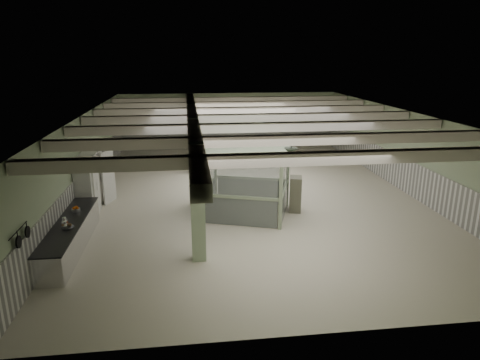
{
  "coord_description": "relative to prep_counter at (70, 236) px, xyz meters",
  "views": [
    {
      "loc": [
        -2.72,
        -17.89,
        5.99
      ],
      "look_at": [
        -0.76,
        -2.07,
        1.3
      ],
      "focal_mm": 32.0,
      "sensor_mm": 36.0,
      "label": 1
    }
  ],
  "objects": [
    {
      "name": "beam_c",
      "position": [
        6.54,
        2.3,
        2.96
      ],
      "size": [
        13.9,
        0.35,
        0.32
      ],
      "primitive_type": "cube",
      "color": "silver",
      "rests_on": "ceiling"
    },
    {
      "name": "prep_counter",
      "position": [
        0.0,
        0.0,
        0.0
      ],
      "size": [
        0.87,
        4.95,
        0.91
      ],
      "color": "silver",
      "rests_on": "floor"
    },
    {
      "name": "column_d",
      "position": [
        4.04,
        12.8,
        1.34
      ],
      "size": [
        0.42,
        0.42,
        3.6
      ],
      "primitive_type": "cube",
      "color": "#B1CAA3",
      "rests_on": "floor"
    },
    {
      "name": "veg_colander",
      "position": [
        0.09,
        -0.47,
        0.53
      ],
      "size": [
        0.41,
        0.41,
        0.18
      ],
      "primitive_type": null,
      "rotation": [
        0.0,
        0.0,
        -0.06
      ],
      "color": "#3A3B3F",
      "rests_on": "prep_counter"
    },
    {
      "name": "skillet_near",
      "position": [
        -0.34,
        -3.01,
        1.17
      ],
      "size": [
        0.04,
        0.31,
        0.31
      ],
      "primitive_type": "cylinder",
      "rotation": [
        0.0,
        1.57,
        0.0
      ],
      "color": "black",
      "rests_on": "hook_rail"
    },
    {
      "name": "beam_a",
      "position": [
        6.54,
        -2.7,
        2.96
      ],
      "size": [
        13.9,
        0.35,
        0.32
      ],
      "primitive_type": "cube",
      "color": "silver",
      "rests_on": "ceiling"
    },
    {
      "name": "pendant_back",
      "position": [
        7.04,
        10.3,
        2.59
      ],
      "size": [
        0.44,
        0.44,
        0.22
      ],
      "primitive_type": "cone",
      "rotation": [
        3.14,
        0.0,
        0.0
      ],
      "color": "#29372A",
      "rests_on": "ceiling"
    },
    {
      "name": "column_a",
      "position": [
        4.04,
        -1.2,
        1.34
      ],
      "size": [
        0.42,
        0.42,
        3.6
      ],
      "primitive_type": "cube",
      "color": "#B1CAA3",
      "rests_on": "floor"
    },
    {
      "name": "pitcher_near",
      "position": [
        0.04,
        -0.51,
        0.56
      ],
      "size": [
        0.22,
        0.23,
        0.24
      ],
      "primitive_type": null,
      "rotation": [
        0.0,
        0.0,
        0.34
      ],
      "color": "silver",
      "rests_on": "prep_counter"
    },
    {
      "name": "filing_cabinet",
      "position": [
        7.96,
        2.52,
        0.24
      ],
      "size": [
        0.59,
        0.73,
        1.4
      ],
      "primitive_type": "cube",
      "rotation": [
        0.0,
        0.0,
        -0.23
      ],
      "color": "#626252",
      "rests_on": "floor"
    },
    {
      "name": "wall_right",
      "position": [
        13.54,
        4.8,
        1.34
      ],
      "size": [
        0.02,
        20.0,
        3.6
      ],
      "primitive_type": "cube",
      "color": "#99AA88",
      "rests_on": "floor"
    },
    {
      "name": "girder",
      "position": [
        4.04,
        4.8,
        2.92
      ],
      "size": [
        0.45,
        19.9,
        0.4
      ],
      "primitive_type": "cube",
      "color": "silver",
      "rests_on": "ceiling"
    },
    {
      "name": "beam_b",
      "position": [
        6.54,
        -0.2,
        2.96
      ],
      "size": [
        13.9,
        0.35,
        0.32
      ],
      "primitive_type": "cube",
      "color": "silver",
      "rests_on": "ceiling"
    },
    {
      "name": "beam_e",
      "position": [
        6.54,
        7.3,
        2.96
      ],
      "size": [
        13.9,
        0.35,
        0.32
      ],
      "primitive_type": "cube",
      "color": "silver",
      "rests_on": "ceiling"
    },
    {
      "name": "wainscot_back",
      "position": [
        6.54,
        14.77,
        0.29
      ],
      "size": [
        13.9,
        0.05,
        1.5
      ],
      "primitive_type": "cube",
      "color": "white",
      "rests_on": "floor"
    },
    {
      "name": "guard_booth",
      "position": [
        5.94,
        2.43,
        1.31
      ],
      "size": [
        3.97,
        3.66,
        2.63
      ],
      "rotation": [
        0.0,
        0.0,
        -0.32
      ],
      "color": "#8EA080",
      "rests_on": "floor"
    },
    {
      "name": "ceiling",
      "position": [
        6.54,
        4.8,
        3.14
      ],
      "size": [
        14.0,
        20.0,
        0.02
      ],
      "primitive_type": "cube",
      "color": "silver",
      "rests_on": "wall_back"
    },
    {
      "name": "column_c",
      "position": [
        4.04,
        8.8,
        1.34
      ],
      "size": [
        0.42,
        0.42,
        3.6
      ],
      "primitive_type": "cube",
      "color": "#B1CAA3",
      "rests_on": "floor"
    },
    {
      "name": "beam_d",
      "position": [
        6.54,
        4.8,
        2.96
      ],
      "size": [
        13.9,
        0.35,
        0.32
      ],
      "primitive_type": "cube",
      "color": "silver",
      "rests_on": "ceiling"
    },
    {
      "name": "beam_f",
      "position": [
        6.54,
        9.8,
        2.96
      ],
      "size": [
        13.9,
        0.35,
        0.32
      ],
      "primitive_type": "cube",
      "color": "silver",
      "rests_on": "ceiling"
    },
    {
      "name": "pitcher_far",
      "position": [
        -0.04,
        -0.27,
        0.58
      ],
      "size": [
        0.26,
        0.28,
        0.28
      ],
      "primitive_type": null,
      "rotation": [
        0.0,
        0.0,
        0.41
      ],
      "color": "silver",
      "rests_on": "prep_counter"
    },
    {
      "name": "wall_left",
      "position": [
        -0.46,
        4.8,
        1.34
      ],
      "size": [
        0.02,
        20.0,
        3.6
      ],
      "primitive_type": "cube",
      "color": "#99AA88",
      "rests_on": "floor"
    },
    {
      "name": "hook_rail",
      "position": [
        -0.39,
        -2.8,
        1.39
      ],
      "size": [
        0.02,
        1.2,
        0.02
      ],
      "primitive_type": "cylinder",
      "rotation": [
        1.57,
        0.0,
        0.0
      ],
      "color": "black",
      "rests_on": "wall_left"
    },
    {
      "name": "wall_back",
      "position": [
        6.54,
        14.8,
        1.34
      ],
      "size": [
        14.0,
        0.02,
        3.6
      ],
      "primitive_type": "cube",
      "color": "#99AA88",
      "rests_on": "floor"
    },
    {
      "name": "pendant_front",
      "position": [
        7.04,
        -0.2,
        2.59
      ],
      "size": [
        0.44,
        0.44,
        0.22
      ],
      "primitive_type": "cone",
      "rotation": [
        3.14,
        0.0,
        0.0
      ],
      "color": "#29372A",
      "rests_on": "ceiling"
    },
    {
      "name": "floor",
      "position": [
        6.54,
        4.8,
        -0.46
      ],
      "size": [
        20.0,
        20.0,
        0.0
      ],
      "primitive_type": "plane",
      "color": "silver",
      "rests_on": "ground"
    },
    {
      "name": "column_b",
      "position": [
        4.04,
        3.8,
        1.34
      ],
      "size": [
        0.42,
        0.42,
        3.6
      ],
      "primitive_type": "cube",
      "color": "#B1CAA3",
      "rests_on": "floor"
    },
    {
      "name": "wainscot_right",
      "position": [
        13.51,
        4.8,
        0.29
      ],
      "size": [
        0.05,
        19.9,
        1.5
      ],
      "primitive_type": "cube",
      "color": "white",
      "rests_on": "floor"
    },
    {
      "name": "wall_front",
      "position": [
        6.54,
        -5.2,
        1.34
      ],
      "size": [
        14.0,
        0.02,
        3.6
      ],
      "primitive_type": "cube",
      "color": "#99AA88",
      "rests_on": "floor"
    },
    {
      "name": "orange_bowl",
      "position": [
        -0.01,
        1.02,
        0.49
      ],
      "size": [
        0.36,
        0.36,
        0.1
      ],
      "primitive_type": "cylinder",
      "rotation": [
        0.0,
        0.0,
        -0.4
      ],
      "color": "#B2B2B7",
      "rests_on": "prep_counter"
    },
    {
      "name": "pendant_mid",
      "position": [
        7.04,
        5.3,
        2.59
      ],
      "size": [
        0.44,
        0.44,
        0.22
      ],
      "primitive_type": "cone",
      "rotation": [
        3.14,
        0.0,
        0.0
      ],
      "color": "#29372A",
      "rests_on": "ceiling"
    },
    {
      "name": "wainscot_left",
      "position": [
        -0.44,
        4.8,
        0.29
      ],
      "size": [
        0.05,
        19.9,
        1.5
      ],
      "primitive_type": "cube",
      "color": "white",
      "rests_on": "floor"
    },
    {
      "name": "skillet_far",
      "position": [
        -0.34,
        -2.39,
        1.17
      ],
      "size": [
        0.04,
        0.31,
        0.31
      ],
      "primitive_type": "cylinder",
      "rotation": [
        0.0,
        1.57,
        0.0
      ],
      "color": "black",
      "rests_on": "hook_rail"
    },
    {
      "name": "walkin_cooler",
      "position": [
        -0.08,
        3.81,
        0.69
      ],
      "size": [
        0.97,
        2.52,
        2.31
      ],
      "color": "silver",
      "rests_on": "floor"
    },
    {
      "name": "beam_g",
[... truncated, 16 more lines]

